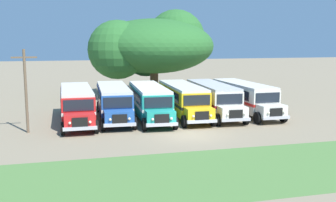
{
  "coord_description": "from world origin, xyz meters",
  "views": [
    {
      "loc": [
        -8.44,
        -26.63,
        6.82
      ],
      "look_at": [
        0.0,
        6.16,
        1.6
      ],
      "focal_mm": 42.46,
      "sensor_mm": 36.0,
      "label": 1
    }
  ],
  "objects": [
    {
      "name": "parked_bus_slot_5",
      "position": [
        7.7,
        7.31,
        1.58
      ],
      "size": [
        2.86,
        10.86,
        2.82
      ],
      "rotation": [
        0.0,
        0.0,
        -1.55
      ],
      "color": "silver",
      "rests_on": "ground_plane"
    },
    {
      "name": "ground_plane",
      "position": [
        0.0,
        0.0,
        0.0
      ],
      "size": [
        220.0,
        220.0,
        0.0
      ],
      "primitive_type": "plane",
      "color": "#84755B"
    },
    {
      "name": "parked_bus_slot_0",
      "position": [
        -7.67,
        7.25,
        1.58
      ],
      "size": [
        2.75,
        10.85,
        2.82
      ],
      "rotation": [
        0.0,
        0.0,
        -1.56
      ],
      "color": "red",
      "rests_on": "ground_plane"
    },
    {
      "name": "parked_bus_slot_1",
      "position": [
        -4.5,
        7.76,
        1.58
      ],
      "size": [
        3.06,
        10.89,
        2.82
      ],
      "rotation": [
        0.0,
        0.0,
        -1.61
      ],
      "color": "#23519E",
      "rests_on": "ground_plane"
    },
    {
      "name": "broad_shade_tree",
      "position": [
        1.78,
        20.89,
        6.08
      ],
      "size": [
        15.12,
        14.6,
        10.56
      ],
      "color": "brown",
      "rests_on": "ground_plane"
    },
    {
      "name": "parked_bus_slot_3",
      "position": [
        1.73,
        7.42,
        1.58
      ],
      "size": [
        2.96,
        10.88,
        2.82
      ],
      "rotation": [
        0.0,
        0.0,
        -1.6
      ],
      "color": "yellow",
      "rests_on": "ground_plane"
    },
    {
      "name": "foreground_grass_strip",
      "position": [
        0.0,
        -7.99,
        0.0
      ],
      "size": [
        80.0,
        8.02,
        0.01
      ],
      "primitive_type": "cube",
      "color": "#4C7538",
      "rests_on": "ground_plane"
    },
    {
      "name": "parked_bus_slot_2",
      "position": [
        -1.43,
        7.07,
        1.58
      ],
      "size": [
        3.11,
        10.9,
        2.82
      ],
      "rotation": [
        0.0,
        0.0,
        -1.62
      ],
      "color": "teal",
      "rests_on": "ground_plane"
    },
    {
      "name": "parked_bus_slot_4",
      "position": [
        4.59,
        7.38,
        1.58
      ],
      "size": [
        3.07,
        10.89,
        2.82
      ],
      "rotation": [
        0.0,
        0.0,
        -1.61
      ],
      "color": "silver",
      "rests_on": "ground_plane"
    },
    {
      "name": "utility_pole",
      "position": [
        -11.34,
        3.88,
        3.32
      ],
      "size": [
        1.8,
        0.2,
        6.17
      ],
      "color": "brown",
      "rests_on": "ground_plane"
    }
  ]
}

